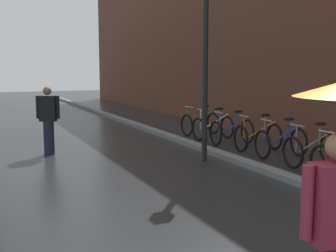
# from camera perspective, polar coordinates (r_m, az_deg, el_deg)

# --- Properties ---
(kerb_strip) EXTENTS (0.30, 36.00, 0.12)m
(kerb_strip) POSITION_cam_1_polar(r_m,az_deg,el_deg) (13.25, -0.28, -1.25)
(kerb_strip) COLOR slate
(kerb_strip) RESTS_ON ground
(parked_bicycle_3) EXTENTS (1.11, 0.75, 0.96)m
(parked_bicycle_3) POSITION_cam_1_polar(r_m,az_deg,el_deg) (9.76, 18.86, -3.02)
(parked_bicycle_3) COLOR black
(parked_bicycle_3) RESTS_ON ground
(parked_bicycle_4) EXTENTS (1.14, 0.80, 0.96)m
(parked_bicycle_4) POSITION_cam_1_polar(r_m,az_deg,el_deg) (10.50, 15.00, -2.13)
(parked_bicycle_4) COLOR black
(parked_bicycle_4) RESTS_ON ground
(parked_bicycle_5) EXTENTS (1.12, 0.77, 0.96)m
(parked_bicycle_5) POSITION_cam_1_polar(r_m,az_deg,el_deg) (11.24, 12.04, -1.39)
(parked_bicycle_5) COLOR black
(parked_bicycle_5) RESTS_ON ground
(parked_bicycle_6) EXTENTS (1.12, 0.76, 0.96)m
(parked_bicycle_6) POSITION_cam_1_polar(r_m,az_deg,el_deg) (12.03, 8.61, -0.73)
(parked_bicycle_6) COLOR black
(parked_bicycle_6) RESTS_ON ground
(parked_bicycle_7) EXTENTS (1.10, 0.73, 0.96)m
(parked_bicycle_7) POSITION_cam_1_polar(r_m,az_deg,el_deg) (12.80, 6.10, -0.18)
(parked_bicycle_7) COLOR black
(parked_bicycle_7) RESTS_ON ground
(parked_bicycle_8) EXTENTS (1.14, 0.80, 0.96)m
(parked_bicycle_8) POSITION_cam_1_polar(r_m,az_deg,el_deg) (13.69, 4.38, 0.36)
(parked_bicycle_8) COLOR black
(parked_bicycle_8) RESTS_ON ground
(street_lamp_post) EXTENTS (0.24, 0.24, 4.41)m
(street_lamp_post) POSITION_cam_1_polar(r_m,az_deg,el_deg) (9.68, 5.09, 10.35)
(street_lamp_post) COLOR black
(street_lamp_post) RESTS_ON ground
(pedestrian_walking_midground) EXTENTS (0.54, 0.38, 1.70)m
(pedestrian_walking_midground) POSITION_cam_1_polar(r_m,az_deg,el_deg) (10.88, -15.87, 0.79)
(pedestrian_walking_midground) COLOR #1E233D
(pedestrian_walking_midground) RESTS_ON ground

